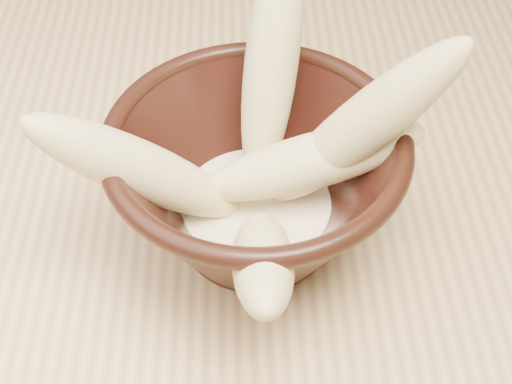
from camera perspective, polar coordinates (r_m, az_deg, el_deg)
table at (r=0.65m, az=3.48°, el=-1.21°), size 1.20×0.80×0.75m
bowl at (r=0.48m, az=0.00°, el=0.75°), size 0.20×0.20×0.11m
milk_puddle at (r=0.50m, az=0.00°, el=-1.34°), size 0.11×0.11×0.02m
banana_upright at (r=0.49m, az=1.26°, el=10.45°), size 0.07×0.12×0.17m
banana_left at (r=0.45m, az=-9.29°, el=1.80°), size 0.15×0.06×0.13m
banana_right at (r=0.45m, az=8.37°, el=5.09°), size 0.14×0.05×0.16m
banana_across at (r=0.47m, az=4.38°, el=2.45°), size 0.16×0.04×0.08m
banana_front at (r=0.42m, az=0.55°, el=-5.52°), size 0.04×0.14×0.10m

